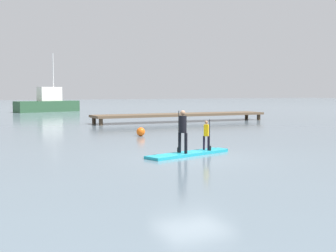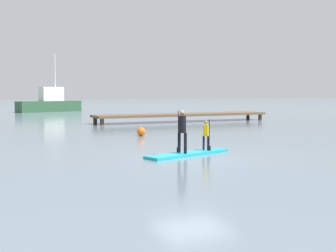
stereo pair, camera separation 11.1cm
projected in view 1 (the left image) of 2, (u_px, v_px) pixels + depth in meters
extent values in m
plane|color=slate|center=(193.00, 158.00, 15.34)|extent=(240.00, 240.00, 0.00)
cube|color=#1E9EB2|center=(188.00, 154.00, 16.14)|extent=(3.59, 1.72, 0.10)
cube|color=#1E9EB2|center=(221.00, 149.00, 17.36)|extent=(0.38, 0.57, 0.09)
cylinder|color=black|center=(180.00, 143.00, 16.04)|extent=(0.11, 0.11, 0.73)
cylinder|color=black|center=(186.00, 143.00, 15.81)|extent=(0.11, 0.11, 0.73)
cylinder|color=black|center=(183.00, 124.00, 15.87)|extent=(0.34, 0.34, 0.61)
sphere|color=#8C664C|center=(183.00, 113.00, 15.84)|extent=(0.18, 0.18, 0.18)
cylinder|color=black|center=(179.00, 132.00, 16.05)|extent=(0.03, 0.03, 1.52)
cube|color=black|center=(179.00, 150.00, 16.10)|extent=(0.07, 0.14, 0.18)
cylinder|color=black|center=(204.00, 143.00, 16.85)|extent=(0.08, 0.08, 0.53)
cylinder|color=black|center=(208.00, 143.00, 16.68)|extent=(0.08, 0.08, 0.53)
cylinder|color=#F2B20C|center=(206.00, 130.00, 16.73)|extent=(0.24, 0.24, 0.44)
sphere|color=#8C664C|center=(206.00, 122.00, 16.70)|extent=(0.13, 0.13, 0.13)
cylinder|color=black|center=(210.00, 135.00, 16.62)|extent=(0.03, 0.03, 1.16)
cube|color=black|center=(209.00, 148.00, 16.65)|extent=(0.07, 0.14, 0.18)
cube|color=#2D5638|center=(47.00, 106.00, 51.34)|extent=(7.68, 4.01, 1.24)
cube|color=white|center=(49.00, 94.00, 51.44)|extent=(2.86, 2.00, 1.61)
cylinder|color=silver|center=(53.00, 70.00, 51.58)|extent=(0.12, 0.12, 3.88)
cube|color=brown|center=(181.00, 115.00, 34.15)|extent=(13.92, 2.27, 0.18)
cylinder|color=#473828|center=(101.00, 121.00, 30.54)|extent=(0.28, 0.28, 0.64)
cylinder|color=#473828|center=(94.00, 119.00, 32.03)|extent=(0.28, 0.28, 0.64)
cylinder|color=#473828|center=(259.00, 116.00, 36.30)|extent=(0.28, 0.28, 0.64)
cylinder|color=#473828|center=(247.00, 115.00, 37.79)|extent=(0.28, 0.28, 0.64)
sphere|color=orange|center=(141.00, 132.00, 23.12)|extent=(0.45, 0.45, 0.45)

